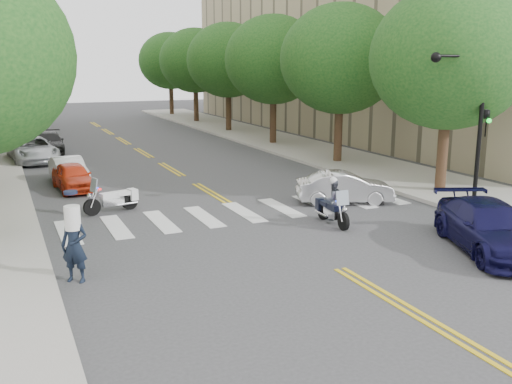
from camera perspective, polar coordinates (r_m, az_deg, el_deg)
ground at (r=15.49m, az=8.37°, el=-7.63°), size 140.00×140.00×0.00m
sidewalk_right at (r=38.72m, az=2.63°, el=4.93°), size 5.00×60.00×0.15m
tree_r_0 at (r=24.71m, az=18.77°, el=12.57°), size 6.40×6.40×8.45m
tree_r_1 at (r=31.07m, az=8.45°, el=13.01°), size 6.40×6.40×8.45m
tree_r_2 at (r=38.05m, az=1.76°, el=13.08°), size 6.40×6.40×8.45m
tree_r_3 at (r=45.36m, az=-2.82°, el=13.02°), size 6.40×6.40×8.45m
tree_r_4 at (r=52.88m, az=-6.11°, el=12.94°), size 6.40×6.40×8.45m
tree_r_5 at (r=60.52m, az=-8.58°, el=12.84°), size 6.40×6.40×8.45m
traffic_signal_pole at (r=22.22m, az=20.78°, el=7.72°), size 2.82×0.42×6.00m
motorcycle_police at (r=19.46m, az=7.62°, el=-1.10°), size 0.71×2.03×1.64m
motorcycle_parked at (r=21.58m, az=-13.85°, el=-0.70°), size 2.08×0.85×1.36m
officer_standing at (r=14.90m, az=-17.70°, el=-5.13°), size 0.82×0.76×1.88m
convertible at (r=22.51m, az=8.86°, el=0.45°), size 3.95×2.59×1.23m
sedan_blue at (r=17.89m, az=22.34°, el=-3.29°), size 3.67×5.29×1.42m
parked_car_a at (r=25.75m, az=-17.83°, el=1.48°), size 1.68×3.56×1.18m
parked_car_b at (r=27.21m, az=-18.22°, el=2.05°), size 1.50×3.68×1.19m
parked_car_c at (r=33.90m, az=-21.43°, el=3.97°), size 2.71×5.10×1.36m
parked_car_d at (r=37.06m, az=-20.02°, el=4.67°), size 2.04×4.40×1.24m
parked_car_e at (r=46.41m, az=-22.39°, el=6.10°), size 1.82×4.28×1.44m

